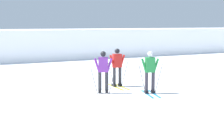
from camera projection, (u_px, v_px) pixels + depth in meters
The scene contains 4 objects.
ground_plane at pixel (107, 127), 9.29m from camera, with size 120.00×120.00×0.00m, color white.
skier_green at pixel (150, 71), 13.69m from camera, with size 0.97×1.64×1.71m.
skier_purple at pixel (103, 71), 13.74m from camera, with size 1.05×1.60×1.71m.
skier_red at pixel (117, 66), 15.23m from camera, with size 1.00×1.62×1.71m.
Camera 1 is at (-4.07, -8.04, 2.79)m, focal length 54.97 mm.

